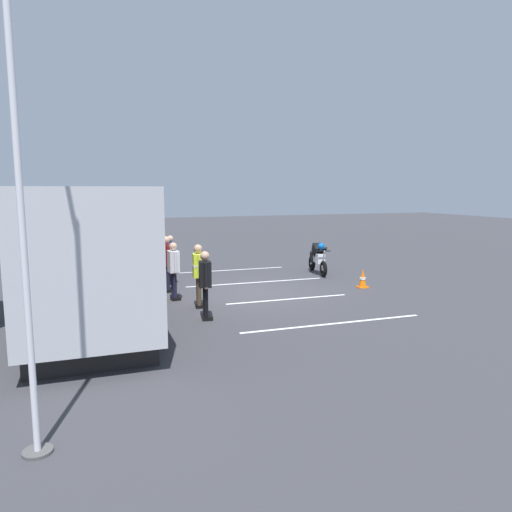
# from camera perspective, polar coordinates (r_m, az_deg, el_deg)

# --- Properties ---
(ground_plane) EXTENTS (80.00, 80.00, 0.00)m
(ground_plane) POSITION_cam_1_polar(r_m,az_deg,el_deg) (14.82, -0.55, -4.40)
(ground_plane) COLOR #38383D
(tour_bus) EXTENTS (10.42, 2.70, 3.25)m
(tour_bus) POSITION_cam_1_polar(r_m,az_deg,el_deg) (13.26, -19.63, 0.86)
(tour_bus) COLOR #B7BABF
(tour_bus) RESTS_ON ground_plane
(spectator_far_left) EXTENTS (0.58, 0.36, 1.71)m
(spectator_far_left) POSITION_cam_1_polar(r_m,az_deg,el_deg) (11.59, -6.15, -2.84)
(spectator_far_left) COLOR black
(spectator_far_left) RESTS_ON ground_plane
(spectator_left) EXTENTS (0.58, 0.35, 1.74)m
(spectator_left) POSITION_cam_1_polar(r_m,az_deg,el_deg) (12.80, -6.98, -1.70)
(spectator_left) COLOR #473823
(spectator_left) RESTS_ON ground_plane
(spectator_centre) EXTENTS (0.57, 0.33, 1.69)m
(spectator_centre) POSITION_cam_1_polar(r_m,az_deg,el_deg) (13.79, -9.93, -1.22)
(spectator_centre) COLOR black
(spectator_centre) RESTS_ON ground_plane
(spectator_right) EXTENTS (0.57, 0.33, 1.76)m
(spectator_right) POSITION_cam_1_polar(r_m,az_deg,el_deg) (14.89, -10.77, -0.37)
(spectator_right) COLOR black
(spectator_right) RESTS_ON ground_plane
(spectator_far_right) EXTENTS (0.57, 0.32, 1.67)m
(spectator_far_right) POSITION_cam_1_polar(r_m,az_deg,el_deg) (16.10, -10.29, 0.04)
(spectator_far_right) COLOR black
(spectator_far_right) RESTS_ON ground_plane
(parked_motorcycle_silver) EXTENTS (2.05, 0.58, 0.99)m
(parked_motorcycle_silver) POSITION_cam_1_polar(r_m,az_deg,el_deg) (16.90, -13.69, -1.42)
(parked_motorcycle_silver) COLOR black
(parked_motorcycle_silver) RESTS_ON ground_plane
(stunt_motorcycle) EXTENTS (2.04, 0.67, 1.23)m
(stunt_motorcycle) POSITION_cam_1_polar(r_m,az_deg,el_deg) (18.10, 7.48, -0.22)
(stunt_motorcycle) COLOR black
(stunt_motorcycle) RESTS_ON ground_plane
(flagpole) EXTENTS (0.78, 0.36, 7.09)m
(flagpole) POSITION_cam_1_polar(r_m,az_deg,el_deg) (6.04, -26.83, 10.06)
(flagpole) COLOR silver
(flagpole) RESTS_ON ground_plane
(traffic_cone) EXTENTS (0.34, 0.34, 0.63)m
(traffic_cone) POSITION_cam_1_polar(r_m,az_deg,el_deg) (15.88, 12.77, -2.64)
(traffic_cone) COLOR orange
(traffic_cone) RESTS_ON ground_plane
(bay_line_a) EXTENTS (0.22, 4.75, 0.01)m
(bay_line_a) POSITION_cam_1_polar(r_m,az_deg,el_deg) (11.59, 9.42, -8.06)
(bay_line_a) COLOR white
(bay_line_a) RESTS_ON ground_plane
(bay_line_b) EXTENTS (0.20, 3.77, 0.01)m
(bay_line_b) POSITION_cam_1_polar(r_m,az_deg,el_deg) (13.92, 3.88, -5.23)
(bay_line_b) COLOR white
(bay_line_b) RESTS_ON ground_plane
(bay_line_c) EXTENTS (0.23, 4.90, 0.01)m
(bay_line_c) POSITION_cam_1_polar(r_m,az_deg,el_deg) (16.36, -0.01, -3.20)
(bay_line_c) COLOR white
(bay_line_c) RESTS_ON ground_plane
(bay_line_d) EXTENTS (0.21, 4.24, 0.01)m
(bay_line_d) POSITION_cam_1_polar(r_m,az_deg,el_deg) (18.88, -2.87, -1.69)
(bay_line_d) COLOR white
(bay_line_d) RESTS_ON ground_plane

